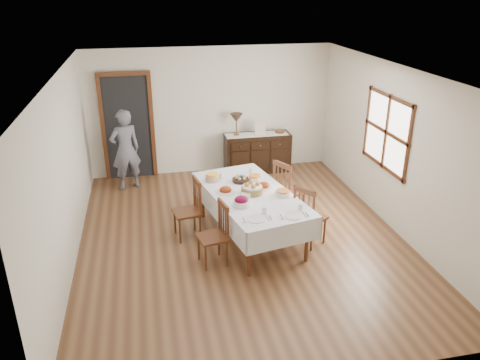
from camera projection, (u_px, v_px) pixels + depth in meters
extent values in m
plane|color=brown|center=(241.00, 237.00, 7.44)|extent=(6.00, 6.00, 0.00)
cube|color=white|center=(241.00, 72.00, 6.43)|extent=(5.00, 6.00, 0.02)
cube|color=silver|center=(211.00, 111.00, 9.64)|extent=(5.00, 0.02, 2.60)
cube|color=silver|center=(310.00, 275.00, 4.23)|extent=(5.00, 0.02, 2.60)
cube|color=silver|center=(65.00, 174.00, 6.46)|extent=(0.02, 6.00, 2.60)
cube|color=silver|center=(395.00, 150.00, 7.41)|extent=(0.02, 6.00, 2.60)
cube|color=white|center=(387.00, 132.00, 7.60)|extent=(0.02, 1.30, 1.10)
cube|color=#542B16|center=(386.00, 132.00, 7.60)|extent=(0.03, 1.46, 1.26)
cube|color=black|center=(128.00, 128.00, 9.38)|extent=(0.90, 0.06, 2.10)
cube|color=#542B16|center=(128.00, 128.00, 9.36)|extent=(1.04, 0.08, 2.18)
cube|color=white|center=(250.00, 194.00, 7.16)|extent=(1.54, 2.40, 0.04)
cylinder|color=#542B16|center=(249.00, 253.00, 6.33)|extent=(0.06, 0.06, 0.72)
cylinder|color=#542B16|center=(307.00, 240.00, 6.67)|extent=(0.06, 0.06, 0.72)
cylinder|color=#542B16|center=(202.00, 198.00, 7.96)|extent=(0.06, 0.06, 0.72)
cylinder|color=#542B16|center=(251.00, 189.00, 8.29)|extent=(0.06, 0.06, 0.72)
cube|color=white|center=(216.00, 209.00, 7.01)|extent=(0.47, 2.22, 0.34)
cube|color=white|center=(283.00, 197.00, 7.42)|extent=(0.47, 2.22, 0.34)
cube|color=white|center=(285.00, 236.00, 6.27)|extent=(1.13, 0.25, 0.34)
cube|color=white|center=(224.00, 177.00, 8.16)|extent=(1.13, 0.25, 0.34)
cube|color=#542B16|center=(212.00, 237.00, 6.61)|extent=(0.46, 0.46, 0.04)
cylinder|color=#542B16|center=(199.00, 248.00, 6.77)|extent=(0.03, 0.03, 0.40)
cylinder|color=#542B16|center=(206.00, 259.00, 6.51)|extent=(0.03, 0.03, 0.40)
cylinder|color=#542B16|center=(219.00, 243.00, 6.88)|extent=(0.03, 0.03, 0.40)
cylinder|color=#542B16|center=(227.00, 254.00, 6.62)|extent=(0.03, 0.03, 0.40)
cylinder|color=#542B16|center=(219.00, 214.00, 6.71)|extent=(0.04, 0.04, 0.52)
cylinder|color=#542B16|center=(228.00, 224.00, 6.43)|extent=(0.04, 0.04, 0.52)
cube|color=#542B16|center=(223.00, 205.00, 6.49)|extent=(0.11, 0.37, 0.07)
cylinder|color=#542B16|center=(221.00, 218.00, 6.65)|extent=(0.02, 0.02, 0.42)
cylinder|color=#542B16|center=(223.00, 220.00, 6.58)|extent=(0.02, 0.02, 0.42)
cylinder|color=#542B16|center=(226.00, 223.00, 6.51)|extent=(0.02, 0.02, 0.42)
cube|color=#542B16|center=(187.00, 212.00, 7.30)|extent=(0.46, 0.46, 0.04)
cylinder|color=#542B16|center=(175.00, 222.00, 7.48)|extent=(0.03, 0.03, 0.41)
cylinder|color=#542B16|center=(180.00, 231.00, 7.20)|extent=(0.03, 0.03, 0.41)
cylinder|color=#542B16|center=(194.00, 219.00, 7.59)|extent=(0.03, 0.03, 0.41)
cylinder|color=#542B16|center=(200.00, 228.00, 7.31)|extent=(0.03, 0.03, 0.41)
cylinder|color=#542B16|center=(194.00, 191.00, 7.41)|extent=(0.04, 0.04, 0.53)
cylinder|color=#542B16|center=(200.00, 199.00, 7.11)|extent=(0.04, 0.04, 0.53)
cube|color=#542B16|center=(197.00, 181.00, 7.17)|extent=(0.10, 0.38, 0.08)
cylinder|color=#542B16|center=(196.00, 194.00, 7.34)|extent=(0.02, 0.02, 0.44)
cylinder|color=#542B16|center=(197.00, 196.00, 7.27)|extent=(0.02, 0.02, 0.44)
cylinder|color=#542B16|center=(199.00, 198.00, 7.19)|extent=(0.02, 0.02, 0.44)
cube|color=#542B16|center=(310.00, 218.00, 7.12)|extent=(0.57, 0.57, 0.04)
cylinder|color=#542B16|center=(324.00, 231.00, 7.21)|extent=(0.04, 0.04, 0.42)
cylinder|color=#542B16|center=(307.00, 224.00, 7.43)|extent=(0.04, 0.04, 0.42)
cylinder|color=#542B16|center=(312.00, 238.00, 6.99)|extent=(0.04, 0.04, 0.42)
cylinder|color=#542B16|center=(294.00, 231.00, 7.21)|extent=(0.04, 0.04, 0.42)
cylinder|color=#542B16|center=(313.00, 209.00, 6.78)|extent=(0.04, 0.04, 0.55)
cylinder|color=#542B16|center=(294.00, 202.00, 7.01)|extent=(0.04, 0.04, 0.55)
cube|color=#542B16|center=(305.00, 191.00, 6.80)|extent=(0.25, 0.35, 0.08)
cylinder|color=#542B16|center=(308.00, 208.00, 6.84)|extent=(0.02, 0.02, 0.45)
cylinder|color=#542B16|center=(304.00, 207.00, 6.90)|extent=(0.02, 0.02, 0.45)
cylinder|color=#542B16|center=(299.00, 205.00, 6.96)|extent=(0.02, 0.02, 0.45)
cube|color=#542B16|center=(289.00, 192.00, 7.96)|extent=(0.58, 0.58, 0.04)
cylinder|color=#542B16|center=(303.00, 205.00, 8.03)|extent=(0.04, 0.04, 0.44)
cylinder|color=#542B16|center=(289.00, 198.00, 8.28)|extent=(0.04, 0.04, 0.44)
cylinder|color=#542B16|center=(289.00, 211.00, 7.83)|extent=(0.04, 0.04, 0.44)
cylinder|color=#542B16|center=(274.00, 204.00, 8.07)|extent=(0.04, 0.04, 0.44)
cylinder|color=#542B16|center=(290.00, 182.00, 7.60)|extent=(0.04, 0.04, 0.57)
cylinder|color=#542B16|center=(274.00, 176.00, 7.86)|extent=(0.04, 0.04, 0.57)
cube|color=#542B16|center=(282.00, 165.00, 7.64)|extent=(0.23, 0.38, 0.08)
cylinder|color=#542B16|center=(286.00, 182.00, 7.68)|extent=(0.02, 0.02, 0.47)
cylinder|color=#542B16|center=(282.00, 180.00, 7.74)|extent=(0.02, 0.02, 0.47)
cylinder|color=#542B16|center=(278.00, 178.00, 7.81)|extent=(0.02, 0.02, 0.47)
cube|color=black|center=(257.00, 153.00, 9.91)|extent=(1.38, 0.46, 0.83)
cube|color=black|center=(241.00, 147.00, 9.52)|extent=(0.39, 0.02, 0.17)
sphere|color=brown|center=(241.00, 147.00, 9.50)|extent=(0.03, 0.03, 0.03)
cube|color=black|center=(260.00, 145.00, 9.60)|extent=(0.39, 0.02, 0.17)
sphere|color=brown|center=(260.00, 146.00, 9.58)|extent=(0.03, 0.03, 0.03)
cube|color=black|center=(280.00, 144.00, 9.67)|extent=(0.39, 0.02, 0.17)
sphere|color=brown|center=(280.00, 144.00, 9.66)|extent=(0.03, 0.03, 0.03)
imported|color=slate|center=(125.00, 147.00, 8.91)|extent=(0.61, 0.50, 1.69)
cylinder|color=olive|center=(252.00, 190.00, 7.10)|extent=(0.33, 0.33, 0.11)
cylinder|color=white|center=(252.00, 186.00, 7.08)|extent=(0.30, 0.30, 0.02)
sphere|color=#B06A30|center=(257.00, 184.00, 7.08)|extent=(0.08, 0.08, 0.08)
sphere|color=#B06A30|center=(251.00, 182.00, 7.14)|extent=(0.08, 0.08, 0.08)
sphere|color=#B06A30|center=(247.00, 185.00, 7.05)|extent=(0.08, 0.08, 0.08)
sphere|color=#B06A30|center=(253.00, 187.00, 6.99)|extent=(0.08, 0.08, 0.08)
cylinder|color=black|center=(241.00, 180.00, 7.54)|extent=(0.28, 0.28, 0.05)
ellipsoid|color=pink|center=(246.00, 177.00, 7.53)|extent=(0.05, 0.05, 0.06)
ellipsoid|color=#74B4DE|center=(242.00, 175.00, 7.59)|extent=(0.05, 0.05, 0.06)
ellipsoid|color=#96CC6E|center=(238.00, 176.00, 7.57)|extent=(0.05, 0.05, 0.06)
ellipsoid|color=gold|center=(236.00, 178.00, 7.50)|extent=(0.05, 0.05, 0.06)
ellipsoid|color=#B988DF|center=(239.00, 179.00, 7.45)|extent=(0.05, 0.05, 0.06)
ellipsoid|color=#D9D65B|center=(244.00, 179.00, 7.47)|extent=(0.05, 0.05, 0.06)
cylinder|color=silver|center=(226.00, 192.00, 7.17)|extent=(0.31, 0.31, 0.01)
ellipsoid|color=maroon|center=(226.00, 190.00, 7.16)|extent=(0.19, 0.16, 0.11)
cylinder|color=silver|center=(264.00, 187.00, 7.31)|extent=(0.28, 0.28, 0.02)
ellipsoid|color=maroon|center=(264.00, 186.00, 7.30)|extent=(0.19, 0.16, 0.11)
cylinder|color=silver|center=(241.00, 203.00, 6.71)|extent=(0.24, 0.24, 0.08)
ellipsoid|color=maroon|center=(241.00, 200.00, 6.69)|extent=(0.20, 0.17, 0.11)
cylinder|color=silver|center=(255.00, 178.00, 7.60)|extent=(0.22, 0.22, 0.06)
cylinder|color=orange|center=(255.00, 176.00, 7.58)|extent=(0.18, 0.18, 0.03)
cylinder|color=tan|center=(212.00, 178.00, 7.56)|extent=(0.23, 0.23, 0.09)
cylinder|color=yellow|center=(212.00, 175.00, 7.53)|extent=(0.20, 0.20, 0.04)
cylinder|color=silver|center=(283.00, 193.00, 7.05)|extent=(0.24, 0.24, 0.06)
cylinder|color=orange|center=(283.00, 191.00, 7.04)|extent=(0.20, 0.20, 0.02)
cube|color=silver|center=(245.00, 195.00, 6.97)|extent=(0.16, 0.12, 0.07)
cylinder|color=silver|center=(256.00, 219.00, 6.34)|extent=(0.25, 0.25, 0.01)
cube|color=white|center=(244.00, 220.00, 6.31)|extent=(0.10, 0.13, 0.01)
cube|color=#B4B4B8|center=(244.00, 220.00, 6.31)|extent=(0.05, 0.16, 0.01)
cube|color=#B4B4B8|center=(268.00, 218.00, 6.37)|extent=(0.05, 0.18, 0.01)
cube|color=#B4B4B8|center=(271.00, 218.00, 6.38)|extent=(0.05, 0.14, 0.01)
cylinder|color=white|center=(264.00, 210.00, 6.49)|extent=(0.07, 0.07, 0.10)
cylinder|color=silver|center=(293.00, 216.00, 6.43)|extent=(0.25, 0.25, 0.01)
cube|color=white|center=(282.00, 217.00, 6.39)|extent=(0.10, 0.13, 0.01)
cube|color=#B4B4B8|center=(282.00, 217.00, 6.39)|extent=(0.05, 0.16, 0.01)
cube|color=#B4B4B8|center=(304.00, 215.00, 6.46)|extent=(0.05, 0.18, 0.01)
cube|color=#B4B4B8|center=(307.00, 215.00, 6.46)|extent=(0.05, 0.14, 0.01)
cylinder|color=white|center=(300.00, 207.00, 6.57)|extent=(0.07, 0.07, 0.10)
cylinder|color=white|center=(221.00, 176.00, 7.64)|extent=(0.07, 0.07, 0.10)
cylinder|color=white|center=(251.00, 171.00, 7.84)|extent=(0.06, 0.06, 0.10)
cube|color=white|center=(257.00, 134.00, 9.71)|extent=(1.30, 0.35, 0.01)
cylinder|color=brown|center=(236.00, 135.00, 9.67)|extent=(0.12, 0.12, 0.03)
cylinder|color=brown|center=(236.00, 128.00, 9.62)|extent=(0.02, 0.02, 0.25)
cone|color=#453225|center=(236.00, 118.00, 9.53)|extent=(0.26, 0.26, 0.18)
cube|color=beige|center=(260.00, 128.00, 9.64)|extent=(0.22, 0.08, 0.28)
cylinder|color=#542B16|center=(280.00, 132.00, 9.82)|extent=(0.20, 0.20, 0.06)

